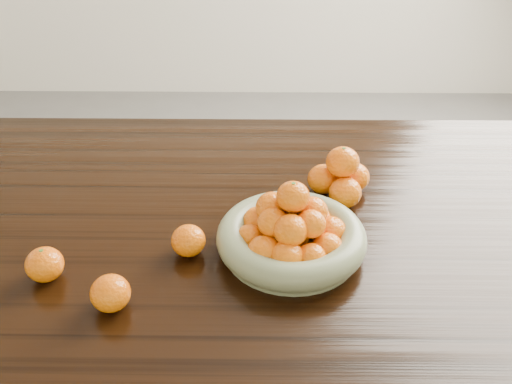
{
  "coord_description": "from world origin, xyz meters",
  "views": [
    {
      "loc": [
        -0.03,
        -1.02,
        1.47
      ],
      "look_at": [
        -0.04,
        -0.02,
        0.83
      ],
      "focal_mm": 40.0,
      "sensor_mm": 36.0,
      "label": 1
    }
  ],
  "objects_px": {
    "dining_table": "(274,250)",
    "loose_orange_0": "(45,264)",
    "fruit_bowl": "(291,234)",
    "orange_pyramid": "(341,177)"
  },
  "relations": [
    {
      "from": "fruit_bowl",
      "to": "loose_orange_0",
      "type": "bearing_deg",
      "value": -169.28
    },
    {
      "from": "dining_table",
      "to": "orange_pyramid",
      "type": "height_order",
      "value": "orange_pyramid"
    },
    {
      "from": "orange_pyramid",
      "to": "loose_orange_0",
      "type": "height_order",
      "value": "orange_pyramid"
    },
    {
      "from": "fruit_bowl",
      "to": "loose_orange_0",
      "type": "relative_size",
      "value": 4.22
    },
    {
      "from": "orange_pyramid",
      "to": "dining_table",
      "type": "bearing_deg",
      "value": -148.43
    },
    {
      "from": "fruit_bowl",
      "to": "loose_orange_0",
      "type": "distance_m",
      "value": 0.47
    },
    {
      "from": "fruit_bowl",
      "to": "orange_pyramid",
      "type": "xyz_separation_m",
      "value": [
        0.12,
        0.21,
        0.01
      ]
    },
    {
      "from": "dining_table",
      "to": "loose_orange_0",
      "type": "height_order",
      "value": "loose_orange_0"
    },
    {
      "from": "dining_table",
      "to": "loose_orange_0",
      "type": "distance_m",
      "value": 0.49
    },
    {
      "from": "loose_orange_0",
      "to": "dining_table",
      "type": "bearing_deg",
      "value": 25.08
    }
  ]
}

